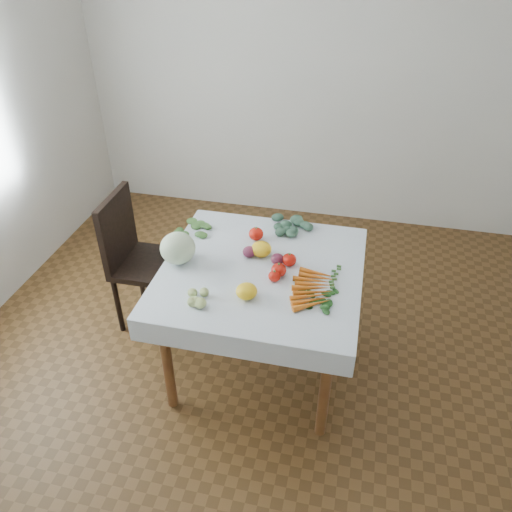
{
  "coord_description": "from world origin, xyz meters",
  "views": [
    {
      "loc": [
        0.47,
        -2.22,
        2.44
      ],
      "look_at": [
        -0.04,
        0.03,
        0.82
      ],
      "focal_mm": 35.0,
      "sensor_mm": 36.0,
      "label": 1
    }
  ],
  "objects_px": {
    "cabbage": "(178,248)",
    "table": "(261,283)",
    "heirloom_back": "(261,249)",
    "carrot_bunch": "(313,288)",
    "chair": "(136,252)"
  },
  "relations": [
    {
      "from": "cabbage",
      "to": "heirloom_back",
      "type": "height_order",
      "value": "cabbage"
    },
    {
      "from": "table",
      "to": "heirloom_back",
      "type": "relative_size",
      "value": 8.24
    },
    {
      "from": "cabbage",
      "to": "heirloom_back",
      "type": "bearing_deg",
      "value": 20.3
    },
    {
      "from": "chair",
      "to": "carrot_bunch",
      "type": "height_order",
      "value": "chair"
    },
    {
      "from": "cabbage",
      "to": "chair",
      "type": "bearing_deg",
      "value": 145.26
    },
    {
      "from": "table",
      "to": "carrot_bunch",
      "type": "relative_size",
      "value": 2.7
    },
    {
      "from": "cabbage",
      "to": "table",
      "type": "bearing_deg",
      "value": 4.0
    },
    {
      "from": "chair",
      "to": "cabbage",
      "type": "bearing_deg",
      "value": -34.74
    },
    {
      "from": "table",
      "to": "heirloom_back",
      "type": "bearing_deg",
      "value": 102.7
    },
    {
      "from": "chair",
      "to": "cabbage",
      "type": "relative_size",
      "value": 4.73
    },
    {
      "from": "chair",
      "to": "carrot_bunch",
      "type": "distance_m",
      "value": 1.31
    },
    {
      "from": "table",
      "to": "heirloom_back",
      "type": "height_order",
      "value": "heirloom_back"
    },
    {
      "from": "heirloom_back",
      "to": "cabbage",
      "type": "bearing_deg",
      "value": -159.7
    },
    {
      "from": "chair",
      "to": "cabbage",
      "type": "xyz_separation_m",
      "value": [
        0.44,
        -0.3,
        0.3
      ]
    },
    {
      "from": "cabbage",
      "to": "carrot_bunch",
      "type": "height_order",
      "value": "cabbage"
    }
  ]
}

